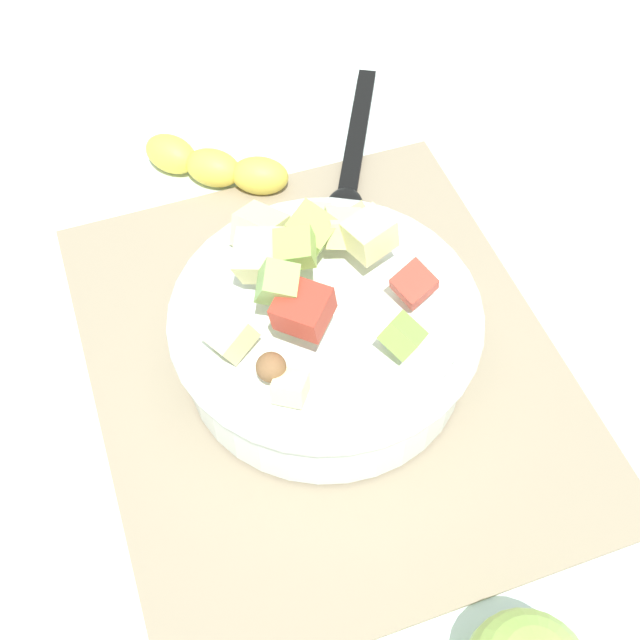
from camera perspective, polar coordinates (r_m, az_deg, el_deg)
name	(u,v)px	position (r m, az deg, el deg)	size (l,w,h in m)	color
ground_plane	(325,364)	(0.70, 0.35, -2.96)	(2.40, 2.40, 0.00)	silver
placemat	(325,362)	(0.69, 0.35, -2.82)	(0.44, 0.37, 0.01)	gray
salad_bowl	(319,324)	(0.66, -0.06, -0.30)	(0.24, 0.24, 0.13)	white
serving_spoon	(351,172)	(0.83, 2.07, 9.95)	(0.22, 0.13, 0.01)	black
banana_whole	(214,166)	(0.83, -7.13, 10.28)	(0.12, 0.14, 0.04)	yellow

